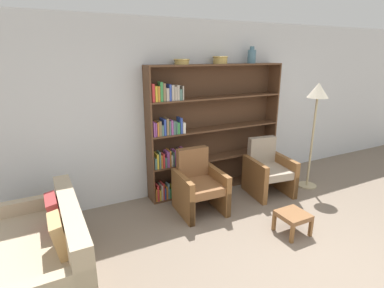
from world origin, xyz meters
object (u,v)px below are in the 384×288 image
(armchair_cushioned, at_px, (268,170))
(floor_lamp, at_px, (317,100))
(bowl_brass, at_px, (220,60))
(footstool, at_px, (293,217))
(bowl_slate, at_px, (182,61))
(couch, at_px, (47,254))
(vase_tall, at_px, (252,56))
(armchair_leather, at_px, (199,185))
(bookshelf, at_px, (204,131))

(armchair_cushioned, xyz_separation_m, floor_lamp, (0.81, -0.13, 1.12))
(bowl_brass, bearing_deg, armchair_cushioned, -44.04)
(footstool, bearing_deg, armchair_cushioned, 64.86)
(bowl_brass, height_order, footstool, bowl_brass)
(bowl_slate, distance_m, floor_lamp, 2.29)
(couch, bearing_deg, floor_lamp, -85.31)
(bowl_brass, distance_m, vase_tall, 0.61)
(armchair_cushioned, bearing_deg, bowl_slate, -17.26)
(armchair_cushioned, bearing_deg, armchair_leather, 7.52)
(vase_tall, bearing_deg, bowl_brass, 180.00)
(bowl_brass, xyz_separation_m, couch, (-2.75, -1.14, -1.87))
(vase_tall, distance_m, footstool, 2.64)
(bowl_brass, bearing_deg, floor_lamp, -26.94)
(armchair_leather, relative_size, floor_lamp, 0.50)
(couch, xyz_separation_m, footstool, (2.84, -0.55, -0.05))
(bookshelf, bearing_deg, armchair_cushioned, -35.00)
(bowl_brass, bearing_deg, footstool, -86.66)
(couch, relative_size, armchair_cushioned, 1.86)
(floor_lamp, height_order, footstool, floor_lamp)
(couch, xyz_separation_m, armchair_leather, (2.06, 0.55, 0.11))
(armchair_leather, relative_size, footstool, 2.51)
(bowl_slate, relative_size, floor_lamp, 0.13)
(couch, relative_size, armchair_leather, 1.86)
(bowl_slate, relative_size, vase_tall, 0.89)
(bookshelf, distance_m, bowl_brass, 1.16)
(bookshelf, bearing_deg, couch, -154.92)
(armchair_cushioned, bearing_deg, vase_tall, -82.30)
(bookshelf, height_order, bowl_brass, bowl_brass)
(bowl_slate, bearing_deg, armchair_leather, -92.11)
(armchair_leather, distance_m, footstool, 1.36)
(bowl_slate, relative_size, couch, 0.14)
(vase_tall, xyz_separation_m, armchair_cushioned, (0.00, -0.59, -1.81))
(couch, distance_m, armchair_cushioned, 3.40)
(armchair_leather, distance_m, armchair_cushioned, 1.30)
(couch, relative_size, floor_lamp, 0.94)
(bookshelf, relative_size, couch, 1.41)
(armchair_leather, xyz_separation_m, armchair_cushioned, (1.30, -0.00, 0.00))
(vase_tall, distance_m, armchair_leather, 2.30)
(bowl_brass, relative_size, floor_lamp, 0.13)
(couch, xyz_separation_m, armchair_cushioned, (3.36, 0.55, 0.11))
(bowl_slate, height_order, couch, bowl_slate)
(bowl_slate, xyz_separation_m, footstool, (0.77, -1.68, -1.90))
(bowl_slate, bearing_deg, armchair_cushioned, -24.80)
(vase_tall, xyz_separation_m, floor_lamp, (0.81, -0.72, -0.69))
(vase_tall, bearing_deg, footstool, -106.89)
(bookshelf, height_order, bowl_slate, bowl_slate)
(bookshelf, xyz_separation_m, armchair_cushioned, (0.88, -0.61, -0.63))
(bookshelf, relative_size, floor_lamp, 1.32)
(vase_tall, height_order, armchair_cushioned, vase_tall)
(armchair_cushioned, height_order, footstool, armchair_cushioned)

